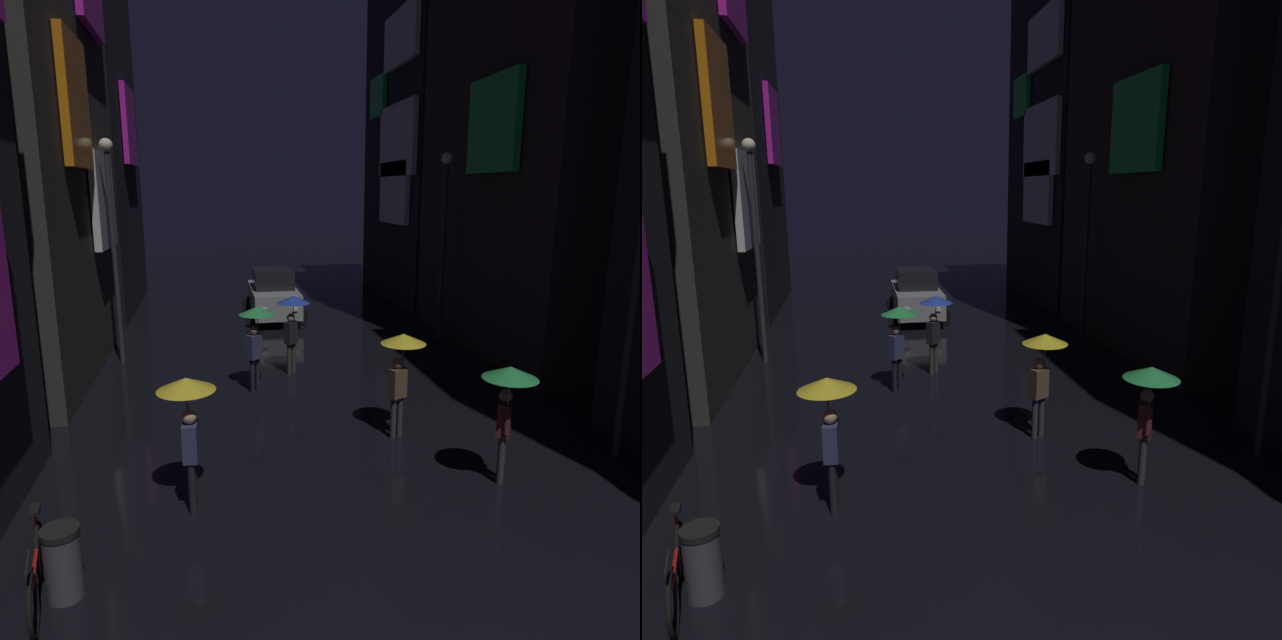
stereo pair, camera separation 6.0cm
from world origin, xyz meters
TOP-DOWN VIEW (x-y plane):
  - building_left_far at (-7.49, 21.88)m, footprint 4.25×7.75m
  - building_right_far at (7.47, 21.91)m, footprint 4.25×7.85m
  - pedestrian_near_crossing_yellow at (-2.81, 5.30)m, footprint 0.90×0.90m
  - pedestrian_midstreet_left_blue at (-0.27, 11.74)m, footprint 0.90×0.90m
  - pedestrian_far_right_yellow at (1.26, 7.27)m, footprint 0.90×0.90m
  - pedestrian_midstreet_centre_green at (-1.35, 10.50)m, footprint 0.90×0.90m
  - pedestrian_foreground_right_green at (2.32, 5.00)m, footprint 0.90×0.90m
  - bicycle_parked_at_storefront at (-4.60, 3.47)m, footprint 0.41×1.80m
  - car_distant at (-0.07, 18.48)m, footprint 2.27×4.16m
  - streetlamp_left_far at (-5.00, 13.55)m, footprint 0.36×0.36m
  - streetlamp_right_near at (5.00, 5.63)m, footprint 0.36×0.36m
  - streetlamp_right_far at (5.00, 14.27)m, footprint 0.36×0.36m
  - trash_bin at (-4.30, 3.51)m, footprint 0.46×0.46m

SIDE VIEW (x-z plane):
  - bicycle_parked_at_storefront at x=-4.60m, z-range -0.09..0.87m
  - trash_bin at x=-4.30m, z-range 0.00..0.93m
  - car_distant at x=-0.07m, z-range -0.03..1.89m
  - pedestrian_near_crossing_yellow at x=-2.81m, z-range 0.61..2.73m
  - pedestrian_midstreet_left_blue at x=-0.27m, z-range 0.61..2.73m
  - pedestrian_far_right_yellow at x=1.26m, z-range 0.61..2.73m
  - pedestrian_midstreet_centre_green at x=-1.35m, z-range 0.61..2.73m
  - pedestrian_foreground_right_green at x=2.32m, z-range 0.61..2.73m
  - streetlamp_right_near at x=5.00m, z-range 0.70..6.38m
  - streetlamp_right_far at x=5.00m, z-range 0.71..6.73m
  - streetlamp_left_far at x=-5.00m, z-range 0.72..6.95m
  - building_right_far at x=7.47m, z-range 0.00..14.44m
  - building_left_far at x=-7.49m, z-range 0.00..22.92m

